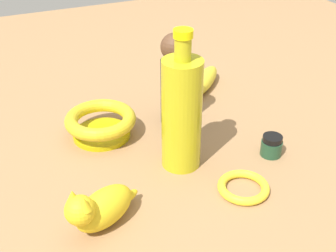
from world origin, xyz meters
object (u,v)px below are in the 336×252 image
at_px(bowl, 101,122).
at_px(cat_figurine, 99,208).
at_px(nail_polish_jar, 272,146).
at_px(bangle, 243,187).
at_px(person_figure_adult, 174,80).
at_px(bottle_tall, 181,113).
at_px(banana, 204,81).

xyz_separation_m(bowl, cat_figurine, (0.08, 0.25, 0.00)).
xyz_separation_m(nail_polish_jar, bangle, (0.11, 0.07, -0.01)).
bearing_deg(bowl, person_figure_adult, 177.56).
distance_m(bottle_tall, cat_figurine, 0.22).
bearing_deg(bangle, nail_polish_jar, -146.27).
height_order(nail_polish_jar, bangle, nail_polish_jar).
bearing_deg(person_figure_adult, bottle_tall, 70.01).
xyz_separation_m(bowl, person_figure_adult, (-0.16, 0.01, 0.07)).
height_order(bangle, banana, banana).
xyz_separation_m(person_figure_adult, bangle, (-0.01, 0.26, -0.09)).
bearing_deg(person_figure_adult, cat_figurine, 45.77).
bearing_deg(nail_polish_jar, bowl, -35.09).
xyz_separation_m(cat_figurine, bangle, (-0.25, 0.02, -0.03)).
xyz_separation_m(bangle, banana, (-0.12, -0.38, 0.01)).
bearing_deg(banana, person_figure_adult, 176.52).
distance_m(nail_polish_jar, cat_figurine, 0.37).
bearing_deg(bottle_tall, person_figure_adult, -109.99).
distance_m(bowl, cat_figurine, 0.27).
bearing_deg(cat_figurine, bottle_tall, -151.77).
distance_m(bottle_tall, bangle, 0.17).
height_order(bowl, person_figure_adult, person_figure_adult).
bearing_deg(bangle, bowl, -57.05).
relative_size(bottle_tall, person_figure_adult, 1.31).
bearing_deg(bangle, bottle_tall, -60.60).
bearing_deg(bottle_tall, cat_figurine, 28.23).
distance_m(cat_figurine, bangle, 0.26).
bearing_deg(bowl, bangle, 122.95).
bearing_deg(cat_figurine, bowl, -107.01).
relative_size(bottle_tall, banana, 1.60).
bearing_deg(bottle_tall, banana, -125.80).
relative_size(bangle, banana, 0.55).
distance_m(person_figure_adult, bangle, 0.28).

